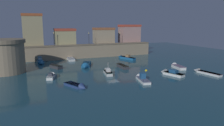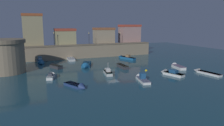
% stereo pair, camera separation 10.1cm
% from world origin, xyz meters
% --- Properties ---
extents(ground_plane, '(112.27, 112.27, 0.00)m').
position_xyz_m(ground_plane, '(0.00, 0.00, 0.00)').
color(ground_plane, '#1E4756').
extents(quay_wall, '(41.98, 2.71, 4.11)m').
position_xyz_m(quay_wall, '(0.00, 19.92, 2.07)').
color(quay_wall, gray).
rests_on(quay_wall, ground).
extents(old_town_backdrop, '(37.80, 5.57, 9.30)m').
position_xyz_m(old_town_backdrop, '(-1.85, 23.60, 7.33)').
color(old_town_backdrop, gray).
rests_on(old_town_backdrop, ground).
extents(fortress_tower, '(8.58, 8.58, 7.14)m').
position_xyz_m(fortress_tower, '(-21.98, 6.80, 3.63)').
color(fortress_tower, gray).
rests_on(fortress_tower, ground).
extents(quay_lamp_0, '(0.32, 0.32, 3.75)m').
position_xyz_m(quay_lamp_0, '(-10.09, 19.92, 6.58)').
color(quay_lamp_0, black).
rests_on(quay_lamp_0, quay_wall).
extents(quay_lamp_1, '(0.32, 0.32, 3.52)m').
position_xyz_m(quay_lamp_1, '(0.36, 19.92, 6.45)').
color(quay_lamp_1, black).
rests_on(quay_lamp_1, quay_wall).
extents(quay_lamp_2, '(0.32, 0.32, 3.35)m').
position_xyz_m(quay_lamp_2, '(10.77, 19.92, 6.35)').
color(quay_lamp_2, black).
rests_on(quay_lamp_2, quay_wall).
extents(moored_boat_0, '(2.45, 5.49, 1.44)m').
position_xyz_m(moored_boat_0, '(15.01, -3.25, 0.38)').
color(moored_boat_0, white).
rests_on(moored_boat_0, ground).
extents(moored_boat_1, '(3.38, 5.03, 1.37)m').
position_xyz_m(moored_boat_1, '(-10.35, -9.55, 0.25)').
color(moored_boat_1, navy).
rests_on(moored_boat_1, ground).
extents(moored_boat_2, '(1.92, 6.67, 1.17)m').
position_xyz_m(moored_boat_2, '(16.67, -10.03, 0.26)').
color(moored_boat_2, white).
rests_on(moored_boat_2, ground).
extents(moored_boat_3, '(1.31, 5.58, 1.15)m').
position_xyz_m(moored_boat_3, '(3.14, 2.45, 0.40)').
color(moored_boat_3, '#333338').
rests_on(moored_boat_3, ground).
extents(moored_boat_4, '(3.05, 4.55, 1.27)m').
position_xyz_m(moored_boat_4, '(-11.75, 7.83, 0.41)').
color(moored_boat_4, '#333338').
rests_on(moored_boat_4, ground).
extents(moored_boat_5, '(4.23, 7.09, 1.79)m').
position_xyz_m(moored_boat_5, '(-4.48, 6.46, 0.37)').
color(moored_boat_5, '#195689').
rests_on(moored_boat_5, ground).
extents(moored_boat_6, '(3.08, 5.57, 1.68)m').
position_xyz_m(moored_boat_6, '(9.21, -8.24, 0.37)').
color(moored_boat_6, white).
rests_on(moored_boat_6, ground).
extents(moored_boat_7, '(2.66, 6.13, 1.90)m').
position_xyz_m(moored_boat_7, '(1.67, -9.60, 0.39)').
color(moored_boat_7, white).
rests_on(moored_boat_7, ground).
extents(moored_boat_8, '(2.23, 4.46, 1.37)m').
position_xyz_m(moored_boat_8, '(-13.57, -1.29, 0.38)').
color(moored_boat_8, white).
rests_on(moored_boat_8, ground).
extents(moored_boat_9, '(3.37, 6.87, 1.62)m').
position_xyz_m(moored_boat_9, '(9.54, 13.04, 0.43)').
color(moored_boat_9, '#195689').
rests_on(moored_boat_9, ground).
extents(moored_boat_10, '(2.14, 5.33, 2.82)m').
position_xyz_m(moored_boat_10, '(-2.30, -2.31, 0.41)').
color(moored_boat_10, silver).
rests_on(moored_boat_10, ground).
extents(moored_boat_11, '(1.73, 5.29, 1.56)m').
position_xyz_m(moored_boat_11, '(-6.02, 17.58, 0.39)').
color(moored_boat_11, silver).
rests_on(moored_boat_11, ground).
extents(moored_boat_12, '(1.81, 6.39, 2.01)m').
position_xyz_m(moored_boat_12, '(-14.38, 15.59, 0.47)').
color(moored_boat_12, '#195689').
rests_on(moored_boat_12, ground).
extents(mooring_buoy_0, '(0.58, 0.58, 0.58)m').
position_xyz_m(mooring_buoy_0, '(6.72, -3.08, 0.00)').
color(mooring_buoy_0, yellow).
rests_on(mooring_buoy_0, ground).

